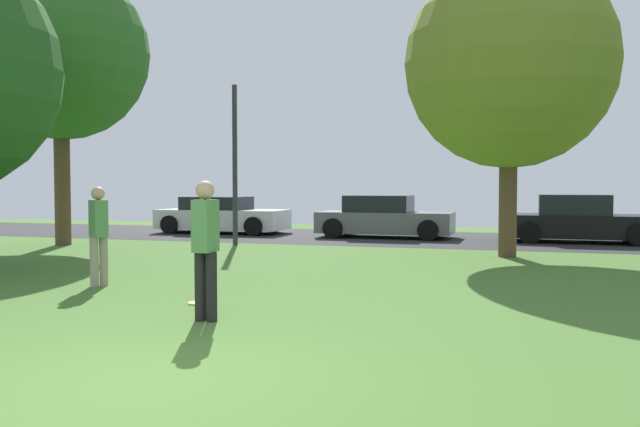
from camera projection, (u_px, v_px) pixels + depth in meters
name	position (u px, v px, depth m)	size (l,w,h in m)	color
ground_plane	(133.00, 389.00, 5.46)	(44.00, 44.00, 0.00)	#47702D
road_strip	(422.00, 238.00, 20.71)	(44.00, 6.40, 0.01)	#28282B
oak_tree_center	(510.00, 64.00, 15.27)	(4.89, 4.89, 6.98)	brown
maple_tree_far	(60.00, 53.00, 18.27)	(4.89, 4.89, 7.86)	brown
person_catcher	(99.00, 231.00, 10.95)	(0.39, 0.36, 1.67)	gray
person_walking	(206.00, 243.00, 8.12)	(0.30, 0.33, 1.75)	black
frisbee_disc	(197.00, 303.00, 9.34)	(0.27, 0.27, 0.03)	yellow
parked_car_white	(221.00, 216.00, 23.11)	(4.51, 2.06, 1.28)	white
parked_car_grey	(384.00, 218.00, 21.15)	(4.30, 2.00, 1.36)	slate
parked_car_black	(579.00, 221.00, 19.35)	(4.11, 2.07, 1.41)	black
street_lamp_post	(235.00, 165.00, 18.40)	(0.14, 0.14, 4.50)	#2D2D33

